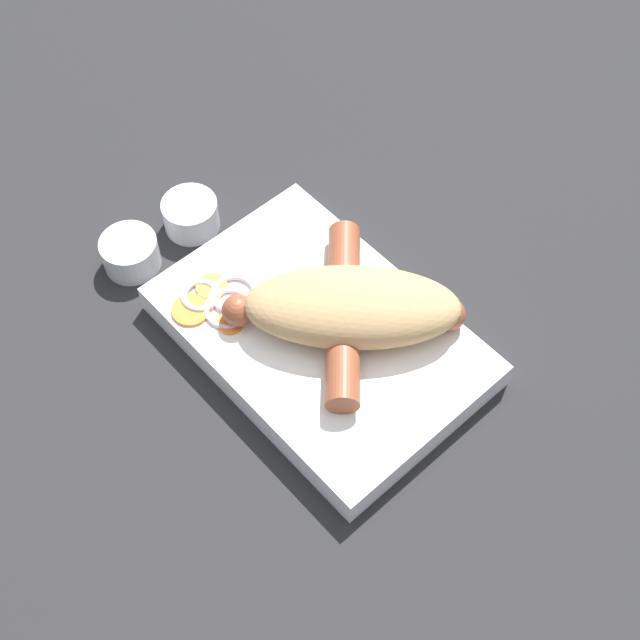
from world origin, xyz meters
name	(u,v)px	position (x,y,z in m)	size (l,w,h in m)	color
ground_plane	(320,345)	(0.00, 0.00, 0.00)	(3.00, 3.00, 0.00)	#232326
food_tray	(320,336)	(0.00, 0.00, 0.01)	(0.26, 0.18, 0.03)	white
bread_roll	(352,307)	(0.01, 0.02, 0.05)	(0.18, 0.18, 0.05)	tan
sausage	(343,313)	(0.01, 0.02, 0.04)	(0.14, 0.15, 0.03)	brown
pickled_veggies	(219,301)	(-0.07, -0.05, 0.03)	(0.07, 0.08, 0.01)	orange
condiment_cup_near	(192,215)	(-0.18, 0.00, 0.01)	(0.05, 0.05, 0.03)	silver
condiment_cup_far	(131,254)	(-0.18, -0.07, 0.01)	(0.05, 0.05, 0.03)	silver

